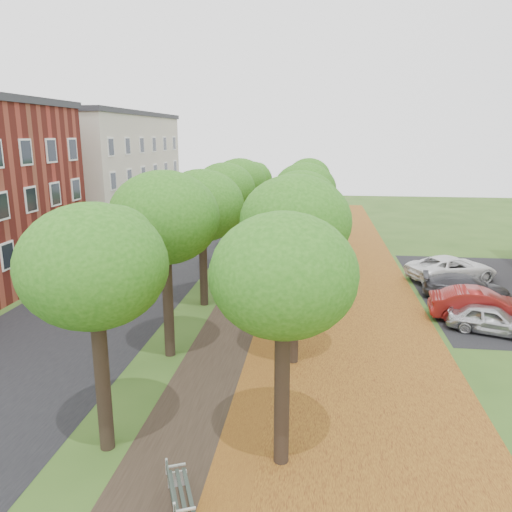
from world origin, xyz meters
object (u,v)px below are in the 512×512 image
(car_grey, at_px, (466,287))
(car_red, at_px, (481,305))
(car_silver, at_px, (491,320))
(car_white, at_px, (452,268))
(bench, at_px, (179,493))

(car_grey, bearing_deg, car_red, -174.26)
(car_silver, distance_m, car_white, 8.11)
(car_silver, xyz_separation_m, car_red, (0.00, 1.47, 0.14))
(bench, relative_size, car_white, 0.33)
(car_silver, bearing_deg, car_red, 20.45)
(car_red, xyz_separation_m, car_grey, (0.23, 3.24, -0.12))
(car_grey, relative_size, car_white, 0.82)
(car_red, relative_size, car_white, 0.86)
(bench, distance_m, car_white, 22.80)
(car_grey, xyz_separation_m, car_white, (0.11, 3.39, 0.10))
(car_red, bearing_deg, car_silver, -173.55)
(car_red, distance_m, car_grey, 3.25)
(car_white, bearing_deg, car_silver, 153.96)
(car_silver, relative_size, car_white, 0.68)
(bench, height_order, car_grey, car_grey)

